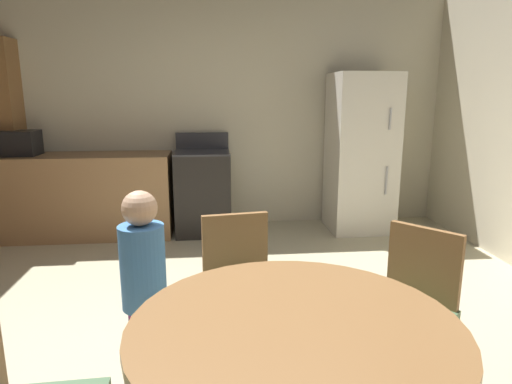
{
  "coord_description": "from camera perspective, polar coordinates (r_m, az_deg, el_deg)",
  "views": [
    {
      "loc": [
        -0.04,
        -2.09,
        1.54
      ],
      "look_at": [
        0.27,
        0.99,
        0.84
      ],
      "focal_mm": 31.02,
      "sensor_mm": 36.0,
      "label": 1
    }
  ],
  "objects": [
    {
      "name": "person_child",
      "position": [
        2.31,
        -14.19,
        -12.34
      ],
      "size": [
        0.31,
        0.31,
        1.09
      ],
      "rotation": [
        0.0,
        0.0,
        5.44
      ],
      "color": "#8C337A",
      "rests_on": "ground"
    },
    {
      "name": "pantry_column",
      "position": [
        5.54,
        -30.04,
        5.86
      ],
      "size": [
        0.44,
        0.36,
        2.1
      ],
      "primitive_type": "cube",
      "color": "olive",
      "rests_on": "ground"
    },
    {
      "name": "kitchen_counter",
      "position": [
        5.18,
        -22.09,
        -0.46
      ],
      "size": [
        2.03,
        0.6,
        0.9
      ],
      "primitive_type": "cube",
      "color": "#9E754C",
      "rests_on": "ground"
    },
    {
      "name": "oven_range",
      "position": [
        4.97,
        -6.84,
        0.06
      ],
      "size": [
        0.6,
        0.6,
        1.1
      ],
      "color": "black",
      "rests_on": "ground"
    },
    {
      "name": "wall_back",
      "position": [
        5.25,
        -5.41,
        10.49
      ],
      "size": [
        5.65,
        0.12,
        2.7
      ],
      "primitive_type": "cube",
      "color": "beige",
      "rests_on": "ground"
    },
    {
      "name": "dining_table",
      "position": [
        1.68,
        4.97,
        -21.21
      ],
      "size": [
        1.17,
        1.17,
        0.76
      ],
      "color": "olive",
      "rests_on": "ground"
    },
    {
      "name": "microwave",
      "position": [
        5.28,
        -28.57,
        5.56
      ],
      "size": [
        0.44,
        0.32,
        0.26
      ],
      "primitive_type": "cube",
      "color": "black",
      "rests_on": "kitchen_counter"
    },
    {
      "name": "chair_northeast",
      "position": [
        2.44,
        19.39,
        -13.23
      ],
      "size": [
        0.56,
        0.56,
        0.87
      ],
      "rotation": [
        0.0,
        0.0,
        3.84
      ],
      "color": "olive",
      "rests_on": "ground"
    },
    {
      "name": "refrigerator",
      "position": [
        5.12,
        13.35,
        4.88
      ],
      "size": [
        0.68,
        0.68,
        1.76
      ],
      "color": "silver",
      "rests_on": "ground"
    },
    {
      "name": "chair_north",
      "position": [
        2.53,
        -2.14,
        -11.59
      ],
      "size": [
        0.45,
        0.45,
        0.87
      ],
      "rotation": [
        0.0,
        0.0,
        4.86
      ],
      "color": "olive",
      "rests_on": "ground"
    }
  ]
}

